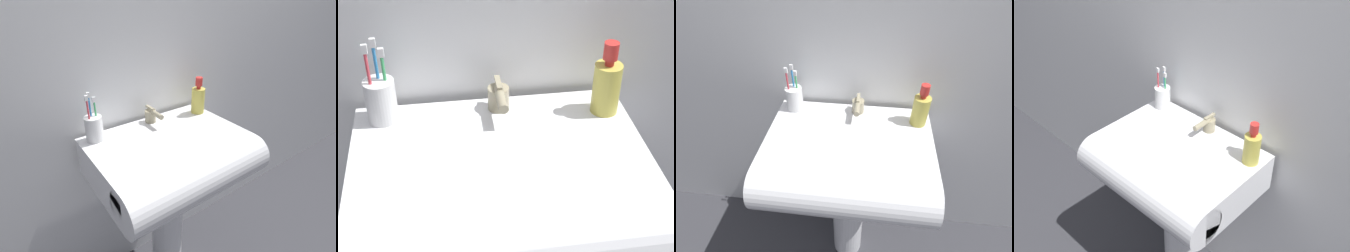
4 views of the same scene
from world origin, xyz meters
TOP-DOWN VIEW (x-y plane):
  - wall_back at (0.00, 0.24)m, footprint 5.00×0.05m
  - sink_pedestal at (0.00, 0.00)m, footprint 0.15×0.15m
  - sink_basin at (0.00, -0.06)m, footprint 0.61×0.47m
  - faucet at (0.02, 0.14)m, footprint 0.05×0.12m
  - toothbrush_cup at (-0.24, 0.14)m, footprint 0.07×0.07m
  - soap_bottle at (0.26, 0.11)m, footprint 0.06×0.06m

SIDE VIEW (x-z plane):
  - sink_pedestal at x=0.00m, z-range 0.00..0.68m
  - sink_basin at x=0.00m, z-range 0.68..0.84m
  - faucet at x=0.02m, z-range 0.84..0.92m
  - toothbrush_cup at x=-0.24m, z-range 0.80..0.99m
  - soap_bottle at x=0.26m, z-range 0.83..1.00m
  - wall_back at x=0.00m, z-range 0.00..2.40m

